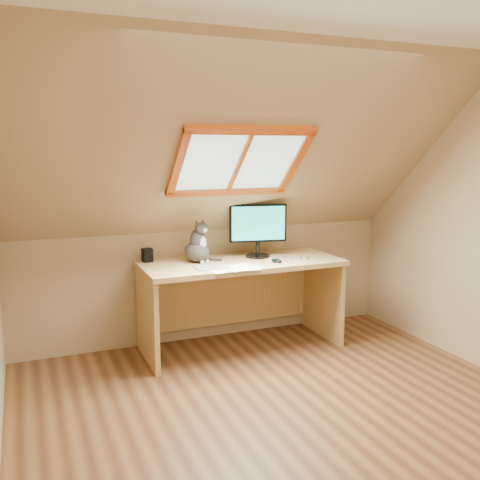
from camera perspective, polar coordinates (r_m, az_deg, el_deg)
name	(u,v)px	position (r m, az deg, el deg)	size (l,w,h in m)	color
ground	(301,424)	(3.59, 6.58, -18.90)	(3.50, 3.50, 0.00)	brown
room_shell	(314,199)	(3.09, 7.92, 4.31)	(3.52, 3.52, 2.41)	tan
desk	(238,285)	(4.68, -0.24, -4.81)	(1.70, 0.75, 0.78)	#DAB267
monitor	(258,227)	(4.67, 1.92, 1.42)	(0.51, 0.22, 0.47)	black
cat	(197,246)	(4.50, -4.56, -0.68)	(0.28, 0.31, 0.37)	#3F3A38
desk_speaker	(147,255)	(4.57, -9.87, -1.60)	(0.08, 0.08, 0.11)	black
graphics_tablet	(212,267)	(4.29, -2.99, -2.92)	(0.27, 0.19, 0.01)	#B2B2B7
mouse	(276,261)	(4.48, 3.91, -2.21)	(0.06, 0.11, 0.04)	black
papers	(231,268)	(4.26, -1.01, -3.03)	(0.35, 0.30, 0.01)	white
cables	(288,259)	(4.62, 5.12, -2.04)	(0.51, 0.26, 0.01)	silver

